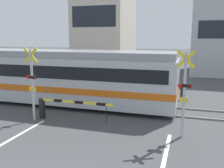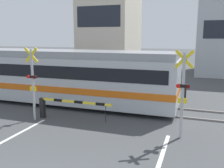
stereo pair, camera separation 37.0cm
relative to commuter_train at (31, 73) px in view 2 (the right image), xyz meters
The scene contains 9 objects.
rail_track_near 5.97m from the commuter_train, ahead, with size 50.00×0.10×0.08m.
rail_track_far 5.97m from the commuter_train, ahead, with size 50.00×0.10×0.08m.
commuter_train is the anchor object (origin of this frame).
crossing_barrier_near 4.63m from the commuter_train, 37.75° to the right, with size 3.54×0.20×0.97m.
crossing_barrier_far 8.35m from the commuter_train, 19.26° to the left, with size 3.54×0.20×0.97m.
crossing_signal_left 3.99m from the commuter_train, 51.89° to the right, with size 0.68×0.15×3.30m.
crossing_signal_right 9.50m from the commuter_train, 19.27° to the right, with size 0.68×0.15×3.30m.
pedestrian 7.44m from the commuter_train, 51.13° to the left, with size 0.38×0.22×1.55m.
building_left_of_street 16.22m from the commuter_train, 91.90° to the left, with size 5.67×7.58×10.58m.
Camera 2 is at (3.73, -3.11, 3.75)m, focal length 40.00 mm.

